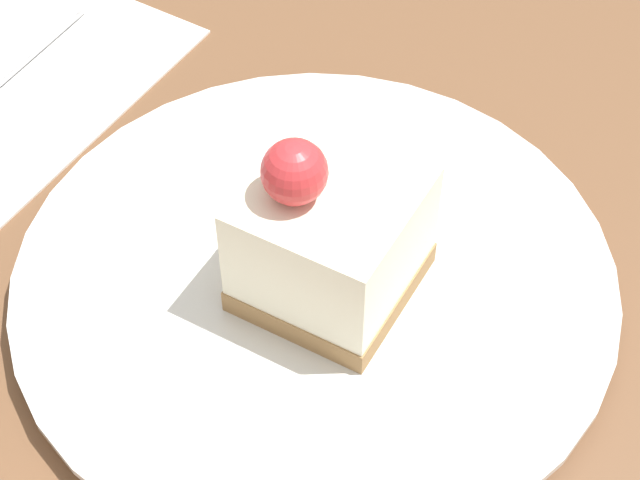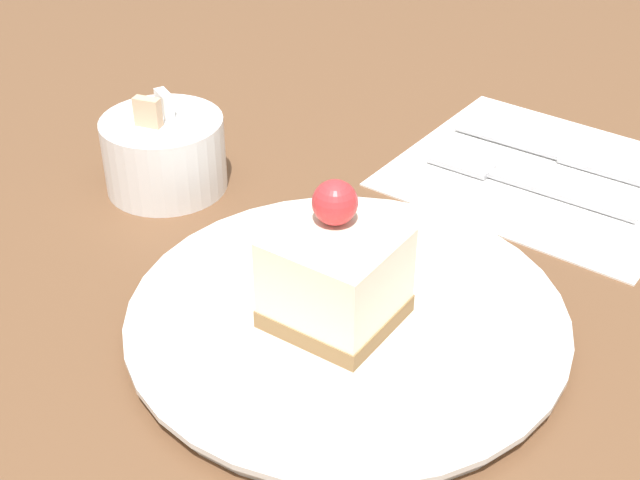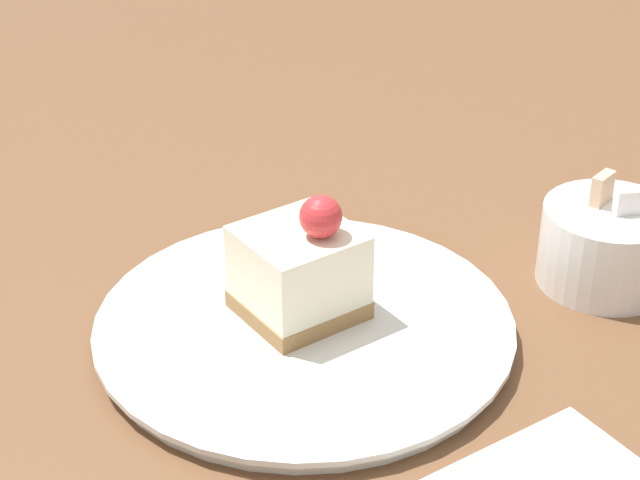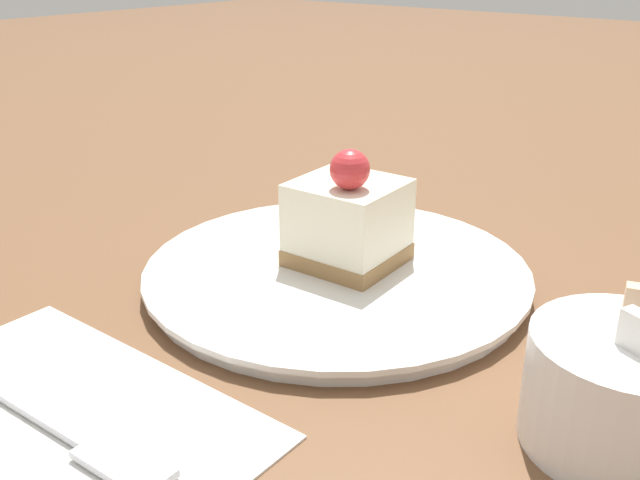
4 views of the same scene
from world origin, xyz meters
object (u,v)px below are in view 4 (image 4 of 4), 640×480
(plate, at_px, (337,272))
(fork, at_px, (65,428))
(cake_slice, at_px, (348,220))
(sugar_bowl, at_px, (624,391))

(plate, distance_m, fork, 0.22)
(cake_slice, height_order, sugar_bowl, cake_slice)
(plate, relative_size, sugar_bowl, 2.92)
(cake_slice, bearing_deg, plate, -19.00)
(plate, xyz_separation_m, fork, (0.22, 0.00, -0.00))
(plate, height_order, cake_slice, cake_slice)
(sugar_bowl, bearing_deg, fork, -51.78)
(plate, distance_m, cake_slice, 0.04)
(cake_slice, xyz_separation_m, fork, (0.23, -0.00, -0.04))
(fork, bearing_deg, cake_slice, 176.94)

